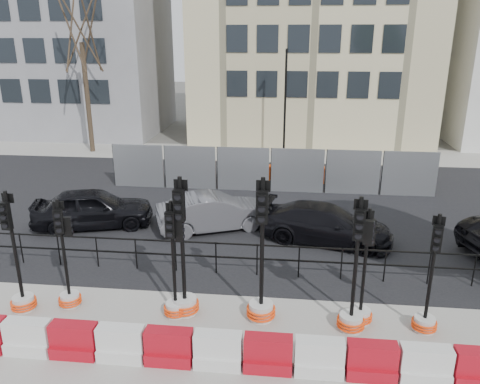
# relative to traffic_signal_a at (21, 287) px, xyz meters

# --- Properties ---
(ground) EXTENTS (120.00, 120.00, 0.00)m
(ground) POSITION_rel_traffic_signal_a_xyz_m (5.78, 1.24, -0.66)
(ground) COLOR #51514C
(ground) RESTS_ON ground
(sidewalk_near) EXTENTS (40.00, 6.00, 0.02)m
(sidewalk_near) POSITION_rel_traffic_signal_a_xyz_m (5.78, -1.76, -0.65)
(sidewalk_near) COLOR gray
(sidewalk_near) RESTS_ON ground
(road) EXTENTS (40.00, 14.00, 0.03)m
(road) POSITION_rel_traffic_signal_a_xyz_m (5.78, 8.24, -0.65)
(road) COLOR black
(road) RESTS_ON ground
(sidewalk_far) EXTENTS (40.00, 4.00, 0.02)m
(sidewalk_far) POSITION_rel_traffic_signal_a_xyz_m (5.78, 17.24, -0.65)
(sidewalk_far) COLOR gray
(sidewalk_far) RESTS_ON ground
(building_grey) EXTENTS (11.00, 9.06, 14.00)m
(building_grey) POSITION_rel_traffic_signal_a_xyz_m (-8.22, 23.22, 6.34)
(building_grey) COLOR gray
(building_grey) RESTS_ON ground
(kerb_railing) EXTENTS (18.00, 0.04, 1.00)m
(kerb_railing) POSITION_rel_traffic_signal_a_xyz_m (5.78, 2.44, 0.02)
(kerb_railing) COLOR black
(kerb_railing) RESTS_ON ground
(heras_fencing) EXTENTS (14.33, 1.72, 2.00)m
(heras_fencing) POSITION_rel_traffic_signal_a_xyz_m (5.29, 10.95, 0.05)
(heras_fencing) COLOR #94979C
(heras_fencing) RESTS_ON ground
(lamp_post_far) EXTENTS (0.12, 0.56, 6.00)m
(lamp_post_far) POSITION_rel_traffic_signal_a_xyz_m (6.28, 16.22, 2.56)
(lamp_post_far) COLOR black
(lamp_post_far) RESTS_ON ground
(tree_bare_far) EXTENTS (2.00, 2.00, 9.00)m
(tree_bare_far) POSITION_rel_traffic_signal_a_xyz_m (-5.22, 16.74, 5.99)
(tree_bare_far) COLOR #473828
(tree_bare_far) RESTS_ON ground
(barrier_row) EXTENTS (12.55, 0.50, 0.80)m
(barrier_row) POSITION_rel_traffic_signal_a_xyz_m (5.78, -1.56, -0.30)
(barrier_row) COLOR red
(barrier_row) RESTS_ON ground
(traffic_signal_a) EXTENTS (0.63, 0.63, 3.21)m
(traffic_signal_a) POSITION_rel_traffic_signal_a_xyz_m (0.00, 0.00, 0.00)
(traffic_signal_a) COLOR beige
(traffic_signal_a) RESTS_ON ground
(traffic_signal_b) EXTENTS (0.58, 0.58, 2.93)m
(traffic_signal_b) POSITION_rel_traffic_signal_a_xyz_m (1.10, 0.32, 0.04)
(traffic_signal_b) COLOR beige
(traffic_signal_b) RESTS_ON ground
(traffic_signal_c) EXTENTS (0.71, 0.71, 3.60)m
(traffic_signal_c) POSITION_rel_traffic_signal_a_xyz_m (4.12, 0.29, 0.08)
(traffic_signal_c) COLOR beige
(traffic_signal_c) RESTS_ON ground
(traffic_signal_d) EXTENTS (0.60, 0.60, 3.05)m
(traffic_signal_d) POSITION_rel_traffic_signal_a_xyz_m (3.92, 0.17, 0.06)
(traffic_signal_d) COLOR beige
(traffic_signal_d) RESTS_ON ground
(traffic_signal_e) EXTENTS (0.72, 0.72, 3.66)m
(traffic_signal_e) POSITION_rel_traffic_signal_a_xyz_m (6.04, 0.25, 0.09)
(traffic_signal_e) COLOR beige
(traffic_signal_e) RESTS_ON ground
(traffic_signal_f) EXTENTS (0.66, 0.66, 3.36)m
(traffic_signal_f) POSITION_rel_traffic_signal_a_xyz_m (8.19, 0.03, 0.14)
(traffic_signal_f) COLOR beige
(traffic_signal_f) RESTS_ON ground
(traffic_signal_g) EXTENTS (0.58, 0.58, 2.97)m
(traffic_signal_g) POSITION_rel_traffic_signal_a_xyz_m (8.45, 0.37, -0.05)
(traffic_signal_g) COLOR beige
(traffic_signal_g) RESTS_ON ground
(traffic_signal_h) EXTENTS (0.59, 0.59, 2.97)m
(traffic_signal_h) POSITION_rel_traffic_signal_a_xyz_m (9.91, 0.18, -0.05)
(traffic_signal_h) COLOR beige
(traffic_signal_h) RESTS_ON ground
(car_a) EXTENTS (3.86, 5.10, 1.44)m
(car_a) POSITION_rel_traffic_signal_a_xyz_m (-0.42, 5.51, 0.06)
(car_a) COLOR black
(car_a) RESTS_ON ground
(car_b) EXTENTS (4.30, 5.06, 1.33)m
(car_b) POSITION_rel_traffic_signal_a_xyz_m (4.00, 5.71, 0.00)
(car_b) COLOR #55565B
(car_b) RESTS_ON ground
(car_c) EXTENTS (3.82, 5.25, 1.28)m
(car_c) POSITION_rel_traffic_signal_a_xyz_m (7.91, 5.08, -0.02)
(car_c) COLOR black
(car_c) RESTS_ON ground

